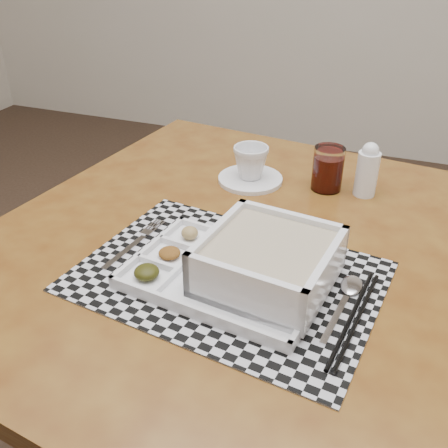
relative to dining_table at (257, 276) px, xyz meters
The scene contains 10 objects.
dining_table is the anchor object (origin of this frame).
placemat 0.15m from the dining_table, 98.13° to the right, with size 0.50×0.35×0.00m, color #B4B4BC.
serving_tray 0.17m from the dining_table, 73.81° to the right, with size 0.35×0.26×0.09m.
fork 0.25m from the dining_table, 158.48° to the right, with size 0.04×0.19×0.00m.
spoon 0.22m from the dining_table, 26.02° to the right, with size 0.04×0.18×0.01m.
chopsticks 0.27m from the dining_table, 37.91° to the right, with size 0.05×0.24×0.01m.
saucer 0.28m from the dining_table, 111.35° to the left, with size 0.15×0.15×0.01m, color white.
cup 0.29m from the dining_table, 111.35° to the left, with size 0.08×0.08×0.08m, color white.
juice_glass 0.31m from the dining_table, 74.01° to the left, with size 0.07×0.07×0.10m.
creamer_bottle 0.34m from the dining_table, 59.24° to the left, with size 0.05×0.05×0.12m.
Camera 1 is at (0.52, -0.62, 1.28)m, focal length 40.00 mm.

